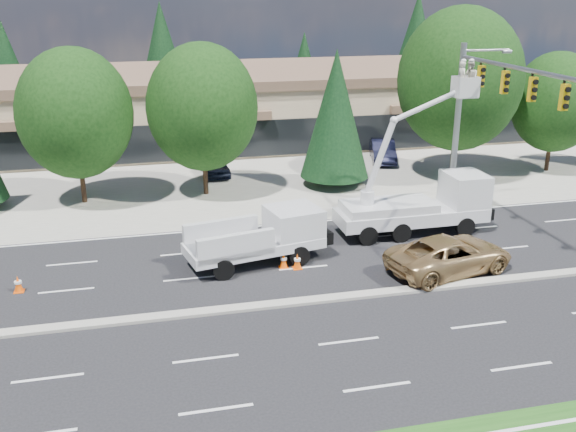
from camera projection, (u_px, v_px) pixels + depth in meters
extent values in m
plane|color=black|center=(323.00, 300.00, 25.36)|extent=(140.00, 140.00, 0.00)
cube|color=gray|center=(242.00, 169.00, 43.70)|extent=(140.00, 22.00, 0.01)
cube|color=gray|center=(323.00, 299.00, 25.34)|extent=(120.00, 0.55, 0.12)
cube|color=tan|center=(222.00, 107.00, 52.03)|extent=(50.00, 15.00, 5.00)
cube|color=brown|center=(221.00, 74.00, 51.14)|extent=(50.40, 15.40, 0.70)
cube|color=black|center=(236.00, 140.00, 45.44)|extent=(48.00, 0.12, 2.60)
cylinder|color=#332114|center=(82.00, 178.00, 36.50)|extent=(0.28, 0.28, 2.84)
ellipsoid|color=black|center=(75.00, 114.00, 35.26)|extent=(6.32, 6.32, 7.26)
cylinder|color=#332114|center=(205.00, 171.00, 37.99)|extent=(0.28, 0.28, 2.88)
ellipsoid|color=black|center=(202.00, 107.00, 36.73)|extent=(6.40, 6.40, 7.36)
cylinder|color=#332114|center=(334.00, 179.00, 40.05)|extent=(0.26, 0.26, 0.80)
cone|color=black|center=(336.00, 114.00, 38.68)|extent=(4.22, 4.22, 7.71)
cylinder|color=#332114|center=(453.00, 151.00, 41.30)|extent=(0.28, 0.28, 3.49)
ellipsoid|color=black|center=(460.00, 79.00, 39.77)|extent=(7.75, 7.75, 8.91)
cylinder|color=#332114|center=(549.00, 152.00, 42.95)|extent=(0.28, 0.28, 2.56)
ellipsoid|color=black|center=(556.00, 102.00, 41.83)|extent=(5.68, 5.68, 6.53)
cylinder|color=#332114|center=(14.00, 115.00, 59.91)|extent=(0.26, 0.26, 0.80)
cone|color=black|center=(7.00, 67.00, 58.43)|extent=(4.53, 4.53, 8.28)
cylinder|color=#332114|center=(166.00, 109.00, 62.89)|extent=(0.26, 0.26, 0.80)
cone|color=black|center=(162.00, 54.00, 61.13)|extent=(5.34, 5.34, 9.75)
cylinder|color=#332114|center=(304.00, 104.00, 65.88)|extent=(0.26, 0.26, 0.80)
cone|color=black|center=(304.00, 68.00, 64.65)|extent=(3.83, 3.83, 7.00)
cylinder|color=#332114|center=(413.00, 99.00, 68.44)|extent=(0.26, 0.26, 0.80)
cone|color=black|center=(416.00, 45.00, 66.54)|extent=(5.72, 5.72, 10.45)
cylinder|color=gray|center=(456.00, 129.00, 34.41)|extent=(0.32, 0.32, 9.00)
cylinder|color=gray|center=(516.00, 68.00, 28.55)|extent=(0.20, 10.00, 0.20)
cylinder|color=gray|center=(486.00, 50.00, 33.31)|extent=(2.60, 0.12, 0.12)
cube|color=gold|center=(481.00, 76.00, 31.55)|extent=(0.32, 0.22, 1.05)
cube|color=gold|center=(505.00, 82.00, 29.54)|extent=(0.32, 0.22, 1.05)
cube|color=gold|center=(532.00, 89.00, 27.52)|extent=(0.32, 0.22, 1.05)
cube|color=gold|center=(564.00, 97.00, 25.50)|extent=(0.32, 0.22, 1.05)
cube|color=silver|center=(254.00, 245.00, 28.49)|extent=(6.43, 3.45, 0.46)
cube|color=silver|center=(294.00, 224.00, 29.02)|extent=(2.64, 2.60, 1.52)
cube|color=black|center=(307.00, 218.00, 29.22)|extent=(0.48, 1.91, 1.02)
cube|color=silver|center=(221.00, 232.00, 28.66)|extent=(3.44, 1.01, 1.12)
cube|color=silver|center=(236.00, 247.00, 27.01)|extent=(3.44, 1.01, 1.12)
cube|color=silver|center=(411.00, 215.00, 32.07)|extent=(7.62, 2.38, 0.66)
cube|color=silver|center=(464.00, 192.00, 32.38)|extent=(1.93, 2.26, 1.90)
cube|color=black|center=(477.00, 188.00, 32.49)|extent=(0.10, 1.90, 1.14)
cube|color=silver|center=(389.00, 207.00, 31.62)|extent=(4.58, 2.25, 0.47)
cylinder|color=silver|center=(367.00, 198.00, 31.19)|extent=(0.66, 0.66, 0.76)
cube|color=silver|center=(465.00, 87.00, 30.49)|extent=(1.06, 0.87, 1.02)
imported|color=beige|center=(462.00, 79.00, 30.32)|extent=(0.40, 0.60, 1.64)
imported|color=beige|center=(470.00, 78.00, 30.41)|extent=(0.63, 0.80, 1.64)
ellipsoid|color=white|center=(464.00, 61.00, 30.04)|extent=(0.25, 0.25, 0.17)
ellipsoid|color=white|center=(472.00, 60.00, 30.13)|extent=(0.25, 0.25, 0.17)
cube|color=#FA5407|center=(19.00, 291.00, 26.08)|extent=(0.40, 0.40, 0.03)
cone|color=#FA5407|center=(18.00, 284.00, 25.97)|extent=(0.36, 0.36, 0.70)
cylinder|color=white|center=(18.00, 282.00, 25.95)|extent=(0.29, 0.29, 0.10)
cube|color=#FA5407|center=(284.00, 267.00, 28.32)|extent=(0.40, 0.40, 0.03)
cone|color=#FA5407|center=(284.00, 260.00, 28.21)|extent=(0.36, 0.36, 0.70)
cylinder|color=white|center=(284.00, 259.00, 28.19)|extent=(0.29, 0.29, 0.10)
cube|color=#FA5407|center=(297.00, 268.00, 28.23)|extent=(0.40, 0.40, 0.03)
cone|color=#FA5407|center=(297.00, 261.00, 28.12)|extent=(0.36, 0.36, 0.70)
cylinder|color=white|center=(297.00, 260.00, 28.10)|extent=(0.29, 0.29, 0.10)
imported|color=tan|center=(450.00, 255.00, 27.69)|extent=(6.14, 3.85, 1.58)
imported|color=black|center=(214.00, 164.00, 42.20)|extent=(1.86, 4.20, 1.41)
imported|color=black|center=(383.00, 151.00, 45.44)|extent=(2.78, 4.85, 1.51)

